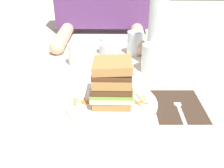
{
  "coord_description": "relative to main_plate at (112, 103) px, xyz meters",
  "views": [
    {
      "loc": [
        0.03,
        -0.62,
        0.4
      ],
      "look_at": [
        0.02,
        0.0,
        0.05
      ],
      "focal_mm": 40.24,
      "sensor_mm": 36.0,
      "label": 1
    }
  ],
  "objects": [
    {
      "name": "carrot_shred_13",
      "position": [
        0.09,
        0.01,
        0.01
      ],
      "size": [
        0.02,
        0.01,
        0.0
      ],
      "primitive_type": "cylinder",
      "rotation": [
        0.0,
        1.57,
        3.69
      ],
      "color": "orange",
      "rests_on": "main_plate"
    },
    {
      "name": "ground_plane",
      "position": [
        -0.02,
        0.03,
        -0.01
      ],
      "size": [
        3.0,
        3.0,
        0.0
      ],
      "primitive_type": "plane",
      "color": "beige"
    },
    {
      "name": "knife",
      "position": [
        -0.17,
        0.0,
        -0.0
      ],
      "size": [
        0.02,
        0.2,
        0.0
      ],
      "color": "silver",
      "rests_on": "ground_plane"
    },
    {
      "name": "carrot_shred_0",
      "position": [
        -0.11,
        -0.01,
        0.01
      ],
      "size": [
        0.0,
        0.03,
        0.0
      ],
      "primitive_type": "cylinder",
      "rotation": [
        0.0,
        1.57,
        4.71
      ],
      "color": "orange",
      "rests_on": "main_plate"
    },
    {
      "name": "carrot_shred_1",
      "position": [
        -0.11,
        -0.0,
        0.01
      ],
      "size": [
        0.01,
        0.03,
        0.0
      ],
      "primitive_type": "cylinder",
      "rotation": [
        0.0,
        1.57,
        4.94
      ],
      "color": "orange",
      "rests_on": "main_plate"
    },
    {
      "name": "carrot_shred_6",
      "position": [
        -0.08,
        -0.0,
        0.01
      ],
      "size": [
        0.01,
        0.03,
        0.0
      ],
      "primitive_type": "cylinder",
      "rotation": [
        0.0,
        1.57,
        1.4
      ],
      "color": "orange",
      "rests_on": "main_plate"
    },
    {
      "name": "empty_tumbler_1",
      "position": [
        0.09,
        0.39,
        0.04
      ],
      "size": [
        0.06,
        0.06,
        0.09
      ],
      "primitive_type": "cylinder",
      "color": "silver",
      "rests_on": "ground_plane"
    },
    {
      "name": "napkin_pink",
      "position": [
        -0.23,
        -0.11,
        -0.01
      ],
      "size": [
        0.11,
        0.09,
        0.0
      ],
      "primitive_type": "cube",
      "rotation": [
        0.0,
        0.0,
        -0.15
      ],
      "color": "pink",
      "rests_on": "ground_plane"
    },
    {
      "name": "carrot_shred_11",
      "position": [
        0.07,
        -0.01,
        0.01
      ],
      "size": [
        0.02,
        0.03,
        0.0
      ],
      "primitive_type": "cylinder",
      "rotation": [
        0.0,
        1.57,
        5.16
      ],
      "color": "orange",
      "rests_on": "main_plate"
    },
    {
      "name": "main_plate",
      "position": [
        0.0,
        0.0,
        0.0
      ],
      "size": [
        0.26,
        0.26,
        0.01
      ],
      "primitive_type": "cylinder",
      "color": "white",
      "rests_on": "ground_plane"
    },
    {
      "name": "napkin_dark",
      "position": [
        0.19,
        -0.0,
        -0.0
      ],
      "size": [
        0.14,
        0.17,
        0.0
      ],
      "primitive_type": "cube",
      "rotation": [
        0.0,
        0.0,
        0.02
      ],
      "color": "#38281E",
      "rests_on": "ground_plane"
    },
    {
      "name": "carrot_shred_5",
      "position": [
        -0.09,
        -0.0,
        0.01
      ],
      "size": [
        0.03,
        0.0,
        0.0
      ],
      "primitive_type": "cylinder",
      "rotation": [
        0.0,
        1.57,
        3.16
      ],
      "color": "orange",
      "rests_on": "main_plate"
    },
    {
      "name": "carrot_shred_9",
      "position": [
        0.1,
        0.02,
        0.01
      ],
      "size": [
        0.01,
        0.02,
        0.0
      ],
      "primitive_type": "cylinder",
      "rotation": [
        0.0,
        1.57,
        5.37
      ],
      "color": "orange",
      "rests_on": "main_plate"
    },
    {
      "name": "carrot_shred_2",
      "position": [
        -0.07,
        -0.01,
        0.01
      ],
      "size": [
        0.02,
        0.0,
        0.0
      ],
      "primitive_type": "cylinder",
      "rotation": [
        0.0,
        1.57,
        3.2
      ],
      "color": "orange",
      "rests_on": "main_plate"
    },
    {
      "name": "sandwich",
      "position": [
        0.0,
        0.0,
        0.07
      ],
      "size": [
        0.12,
        0.11,
        0.13
      ],
      "color": "#A87A42",
      "rests_on": "main_plate"
    },
    {
      "name": "carrot_shred_14",
      "position": [
        0.08,
        -0.0,
        0.01
      ],
      "size": [
        0.02,
        0.0,
        0.0
      ],
      "primitive_type": "cylinder",
      "rotation": [
        0.0,
        1.57,
        0.0
      ],
      "color": "orange",
      "rests_on": "main_plate"
    },
    {
      "name": "water_bottle",
      "position": [
        0.16,
        0.27,
        0.14
      ],
      "size": [
        0.07,
        0.07,
        0.32
      ],
      "color": "silver",
      "rests_on": "ground_plane"
    },
    {
      "name": "fork",
      "position": [
        0.19,
        -0.02,
        -0.0
      ],
      "size": [
        0.02,
        0.17,
        0.0
      ],
      "color": "silver",
      "rests_on": "napkin_dark"
    },
    {
      "name": "empty_tumbler_2",
      "position": [
        -0.14,
        0.28,
        0.03
      ],
      "size": [
        0.07,
        0.07,
        0.08
      ],
      "primitive_type": "cylinder",
      "color": "silver",
      "rests_on": "ground_plane"
    },
    {
      "name": "carrot_shred_15",
      "position": [
        0.08,
        -0.02,
        0.01
      ],
      "size": [
        0.02,
        0.01,
        0.0
      ],
      "primitive_type": "cylinder",
      "rotation": [
        0.0,
        1.57,
        0.36
      ],
      "color": "orange",
      "rests_on": "main_plate"
    },
    {
      "name": "carrot_shred_4",
      "position": [
        -0.1,
        0.01,
        0.01
      ],
      "size": [
        0.02,
        0.01,
        0.0
      ],
      "primitive_type": "cylinder",
      "rotation": [
        0.0,
        1.57,
        2.6
      ],
      "color": "orange",
      "rests_on": "main_plate"
    },
    {
      "name": "carrot_shred_7",
      "position": [
        -0.07,
        -0.0,
        0.01
      ],
      "size": [
        0.02,
        0.02,
        0.0
      ],
      "primitive_type": "cylinder",
      "rotation": [
        0.0,
        1.57,
        0.64
      ],
      "color": "orange",
      "rests_on": "main_plate"
    },
    {
      "name": "side_plate",
      "position": [
        -0.29,
        0.07,
        -0.0
      ],
      "size": [
        0.17,
        0.17,
        0.01
      ],
      "primitive_type": "cylinder",
      "color": "white",
      "rests_on": "ground_plane"
    },
    {
      "name": "carrot_shred_3",
      "position": [
        -0.08,
        -0.01,
        0.01
      ],
      "size": [
        0.02,
        0.01,
        0.0
      ],
      "primitive_type": "cylinder",
      "rotation": [
        0.0,
        1.57,
        2.83
      ],
      "color": "orange",
      "rests_on": "main_plate"
    },
    {
      "name": "empty_tumbler_3",
      "position": [
        -0.02,
        0.39,
        0.03
      ],
      "size": [
        0.08,
        0.08,
        0.07
      ],
      "primitive_type": "cylinder",
      "color": "silver",
      "rests_on": "ground_plane"
    },
    {
      "name": "carrot_shred_12",
      "position": [
        0.07,
        -0.01,
        0.01
      ],
      "size": [
        0.02,
        0.01,
        0.0
      ],
      "primitive_type": "cylinder",
      "rotation": [
        0.0,
        1.57,
        2.64
      ],
      "color": "orange",
      "rests_on": "main_plate"
    },
    {
      "name": "carrot_shred_10",
      "position": [
        0.08,
        0.02,
        0.01
      ],
      "size": [
        0.02,
        0.03,
        0.0
      ],
      "primitive_type": "cylinder",
      "rotation": [
        0.0,
        1.57,
        5.14
      ],
      "color": "orange",
      "rests_on": "main_plate"
    },
    {
      "name": "carrot_shred_8",
      "position": [
        -0.07,
        -0.01,
        0.01
      ],
      "size": [
        0.01,
        0.02,
        0.0
      ],
      "primitive_type": "cylinder",
      "rotation": [
        0.0,
        1.57,
        5.01
      ],
      "color": "orange",
      "rests_on": "main_plate"
    },
    {
      "name": "empty_tumbler_0",
      "position": [
        -0.01,
        0.25,
        0.04
      ],
      "size": [
        0.08,
        0.08,
        0.1
      ],
      "primitive_type": "cylinder",
      "color": "silver",
      "rests_on": "ground_plane"
    },
    {
      "name": "carrot_shred_17",
      "position": [
        0.1,
        0.01,
        0.01
      ],
      "size": [
        0.01,
        0.02,
        0.0
      ],
      "primitive_type": "cylinder",
      "rotation": [
        0.0,
        1.57,
        4.3
      ],
      "color": "orange",
      "rests_on": "main_plate"
    },
    {
      "name": "carrot_shred_16",
      "position": [
        0.09,
        -0.01,
        0.01
      ],
      "size": [
        0.02,
        0.01,
        0.0
      ],
      "primitive_type": "cylinder",
      "rotation": [
        0.0,
        1.57,
        5.76
      ],
      "color": "orange",
      "rests_on": "main_plate"
    },
    {
      "name": "juice_glass",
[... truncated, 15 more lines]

